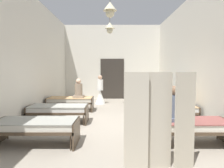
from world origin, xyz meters
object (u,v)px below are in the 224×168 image
object	(u,v)px
nurse_near_aisle	(100,94)
bed_right_row_2	(154,100)
privacy_screen	(160,121)
bed_left_row_2	(70,100)
patient_seated_secondary	(78,90)
bed_right_row_1	(166,109)
bed_right_row_0	(188,126)
bed_left_row_0	(36,126)
patient_seated_primary	(174,107)
bed_left_row_1	(58,109)

from	to	relation	value
nurse_near_aisle	bed_right_row_2	bearing A→B (deg)	36.78
bed_right_row_2	privacy_screen	xyz separation A→B (m)	(-0.95, -4.95, 0.41)
bed_left_row_2	patient_seated_secondary	world-z (taller)	patient_seated_secondary
bed_right_row_1	bed_right_row_2	xyz separation A→B (m)	(0.00, 1.90, 0.00)
bed_right_row_0	privacy_screen	size ratio (longest dim) A/B	1.12
bed_right_row_2	nurse_near_aisle	xyz separation A→B (m)	(-2.39, 1.69, 0.09)
bed_left_row_0	patient_seated_secondary	bearing A→B (deg)	84.70
nurse_near_aisle	patient_seated_primary	size ratio (longest dim) A/B	1.86
bed_left_row_0	bed_left_row_2	distance (m)	3.80
nurse_near_aisle	patient_seated_primary	xyz separation A→B (m)	(2.04, -5.49, 0.34)
patient_seated_secondary	patient_seated_primary	bearing A→B (deg)	-52.93
bed_right_row_0	bed_left_row_2	xyz separation A→B (m)	(-3.55, 3.80, 0.00)
bed_right_row_2	bed_left_row_2	bearing A→B (deg)	180.00
bed_left_row_2	nurse_near_aisle	size ratio (longest dim) A/B	1.28
bed_right_row_0	bed_left_row_2	bearing A→B (deg)	133.03
bed_left_row_0	bed_right_row_0	xyz separation A→B (m)	(3.55, 0.00, 0.00)
bed_left_row_2	privacy_screen	xyz separation A→B (m)	(2.60, -4.95, 0.41)
nurse_near_aisle	patient_seated_primary	bearing A→B (deg)	2.39
bed_left_row_2	nurse_near_aisle	bearing A→B (deg)	55.53
bed_left_row_1	patient_seated_primary	xyz separation A→B (m)	(3.20, -1.90, 0.43)
bed_left_row_1	bed_left_row_2	xyz separation A→B (m)	(0.00, 1.90, 0.00)
nurse_near_aisle	bed_right_row_0	bearing A→B (deg)	5.53
privacy_screen	patient_seated_primary	bearing A→B (deg)	57.38
patient_seated_secondary	privacy_screen	world-z (taller)	privacy_screen
bed_right_row_1	bed_right_row_2	world-z (taller)	same
bed_right_row_0	patient_seated_secondary	world-z (taller)	patient_seated_secondary
bed_left_row_1	bed_left_row_2	bearing A→B (deg)	90.00
bed_right_row_2	bed_right_row_1	bearing A→B (deg)	-90.00
bed_left_row_0	nurse_near_aisle	xyz separation A→B (m)	(1.16, 5.49, 0.09)
bed_right_row_1	privacy_screen	distance (m)	3.22
patient_seated_secondary	bed_left_row_0	bearing A→B (deg)	-95.30
bed_left_row_0	bed_right_row_0	world-z (taller)	same
bed_right_row_0	patient_seated_primary	distance (m)	0.55
bed_left_row_1	bed_right_row_1	bearing A→B (deg)	0.00
bed_left_row_0	bed_left_row_1	distance (m)	1.90
bed_left_row_2	bed_right_row_2	world-z (taller)	same
bed_left_row_1	nurse_near_aisle	size ratio (longest dim) A/B	1.28
bed_right_row_2	patient_seated_primary	world-z (taller)	patient_seated_primary
bed_right_row_0	bed_left_row_2	size ratio (longest dim) A/B	1.00
patient_seated_primary	privacy_screen	size ratio (longest dim) A/B	0.47
bed_right_row_1	nurse_near_aisle	bearing A→B (deg)	123.68
nurse_near_aisle	bed_right_row_1	bearing A→B (deg)	15.67
bed_right_row_2	nurse_near_aisle	world-z (taller)	nurse_near_aisle
patient_seated_primary	bed_left_row_1	bearing A→B (deg)	149.30
bed_right_row_1	patient_seated_primary	world-z (taller)	patient_seated_primary
privacy_screen	bed_right_row_1	bearing A→B (deg)	67.65
bed_right_row_1	bed_left_row_2	xyz separation A→B (m)	(-3.55, 1.90, 0.00)
nurse_near_aisle	patient_seated_primary	distance (m)	5.86
patient_seated_secondary	bed_right_row_2	bearing A→B (deg)	0.54
bed_left_row_0	bed_left_row_2	xyz separation A→B (m)	(0.00, 3.80, 0.00)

